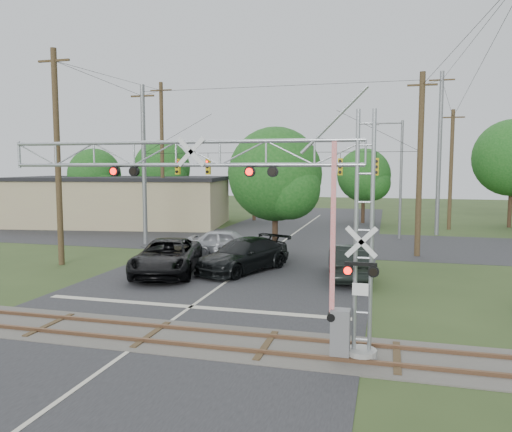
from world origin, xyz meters
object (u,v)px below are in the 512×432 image
(commercial_building, at_px, (121,201))
(pickup_black, at_px, (167,257))
(crossing_gantry, at_px, (245,203))
(traffic_signal_span, at_px, (285,166))
(streetlight, at_px, (399,173))
(sedan_silver, at_px, (228,242))
(car_dark, at_px, (244,255))

(commercial_building, bearing_deg, pickup_black, -63.27)
(crossing_gantry, relative_size, traffic_signal_span, 0.63)
(traffic_signal_span, height_order, streetlight, traffic_signal_span)
(sedan_silver, distance_m, streetlight, 15.49)
(traffic_signal_span, distance_m, streetlight, 10.67)
(pickup_black, distance_m, sedan_silver, 6.19)
(commercial_building, bearing_deg, streetlight, -15.41)
(crossing_gantry, distance_m, pickup_black, 12.36)
(sedan_silver, bearing_deg, pickup_black, 160.87)
(sedan_silver, bearing_deg, traffic_signal_span, -52.40)
(crossing_gantry, height_order, pickup_black, crossing_gantry)
(commercial_building, bearing_deg, crossing_gantry, -62.83)
(crossing_gantry, xyz_separation_m, traffic_signal_span, (-2.54, 18.36, 1.14))
(pickup_black, relative_size, sedan_silver, 1.32)
(car_dark, height_order, commercial_building, commercial_building)
(sedan_silver, bearing_deg, streetlight, -50.93)
(car_dark, bearing_deg, streetlight, 84.26)
(pickup_black, xyz_separation_m, commercial_building, (-13.90, 19.51, 1.43))
(traffic_signal_span, distance_m, commercial_building, 21.53)
(commercial_building, height_order, streetlight, streetlight)
(crossing_gantry, distance_m, car_dark, 12.20)
(car_dark, height_order, streetlight, streetlight)
(sedan_silver, distance_m, commercial_building, 20.49)
(pickup_black, relative_size, car_dark, 1.08)
(traffic_signal_span, bearing_deg, commercial_building, 150.07)
(pickup_black, height_order, car_dark, pickup_black)
(traffic_signal_span, xyz_separation_m, pickup_black, (-4.53, -8.91, -4.82))
(sedan_silver, relative_size, streetlight, 0.54)
(crossing_gantry, height_order, sedan_silver, crossing_gantry)
(traffic_signal_span, bearing_deg, streetlight, 45.27)
(pickup_black, xyz_separation_m, sedan_silver, (1.45, 6.01, -0.07))
(crossing_gantry, bearing_deg, car_dark, 106.58)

